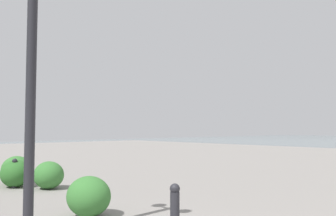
# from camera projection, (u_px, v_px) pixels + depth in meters

# --- Properties ---
(lamppost) EXTENTS (0.98, 0.28, 4.27)m
(lamppost) POSITION_uv_depth(u_px,v_px,m) (32.00, 40.00, 5.08)
(lamppost) COLOR #232328
(lamppost) RESTS_ON ground
(bollard_mid) EXTENTS (0.13, 0.13, 0.77)m
(bollard_mid) POSITION_uv_depth(u_px,v_px,m) (14.00, 173.00, 9.37)
(bollard_mid) COLOR #232328
(bollard_mid) RESTS_ON ground
(shrub_low) EXTENTS (0.91, 0.82, 0.77)m
(shrub_low) POSITION_uv_depth(u_px,v_px,m) (16.00, 170.00, 10.19)
(shrub_low) COLOR #387533
(shrub_low) RESTS_ON ground
(shrub_round) EXTENTS (0.84, 0.76, 0.72)m
(shrub_round) POSITION_uv_depth(u_px,v_px,m) (15.00, 174.00, 9.52)
(shrub_round) COLOR #2D6628
(shrub_round) RESTS_ON ground
(shrub_wide) EXTENTS (0.83, 0.75, 0.71)m
(shrub_wide) POSITION_uv_depth(u_px,v_px,m) (49.00, 175.00, 9.26)
(shrub_wide) COLOR #387533
(shrub_wide) RESTS_ON ground
(shrub_tall) EXTENTS (0.84, 0.76, 0.71)m
(shrub_tall) POSITION_uv_depth(u_px,v_px,m) (89.00, 196.00, 6.35)
(shrub_tall) COLOR #387533
(shrub_tall) RESTS_ON ground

